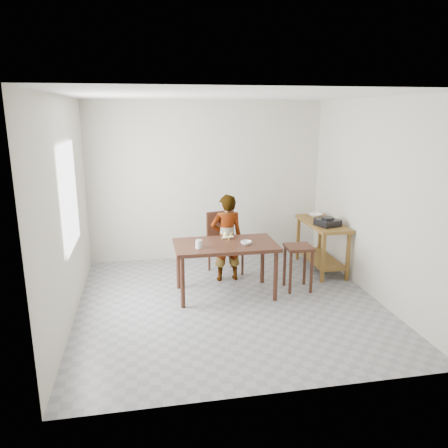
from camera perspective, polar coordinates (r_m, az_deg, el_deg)
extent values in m
cube|color=gray|center=(6.01, 0.72, -10.41)|extent=(4.00, 4.00, 0.04)
cube|color=white|center=(5.46, 0.81, 16.69)|extent=(4.00, 4.00, 0.04)
cube|color=beige|center=(7.53, -2.30, 5.61)|extent=(4.00, 0.04, 2.70)
cube|color=beige|center=(3.68, 7.03, -3.98)|extent=(4.00, 0.04, 2.70)
cube|color=beige|center=(5.55, -20.16, 1.52)|extent=(0.04, 4.00, 2.70)
cube|color=beige|center=(6.29, 19.14, 3.05)|extent=(0.04, 4.00, 2.70)
cube|color=white|center=(5.70, -19.48, 3.45)|extent=(0.02, 1.10, 1.30)
imported|color=white|center=(6.56, 0.34, -1.83)|extent=(0.50, 0.34, 1.33)
cylinder|color=silver|center=(5.80, -3.31, -2.63)|extent=(0.11, 0.11, 0.11)
imported|color=white|center=(5.96, 2.89, -2.47)|extent=(0.19, 0.19, 0.05)
imported|color=white|center=(7.45, 11.82, 1.13)|extent=(0.28, 0.28, 0.06)
cube|color=black|center=(6.91, 13.38, 0.20)|extent=(0.38, 0.38, 0.10)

